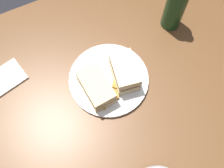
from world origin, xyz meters
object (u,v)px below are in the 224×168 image
at_px(plate, 107,80).
at_px(napkin, 7,78).
at_px(sandwich_half_left, 96,88).
at_px(sandwich_half_right, 124,72).
at_px(cider_bottle, 177,2).

relative_size(plate, napkin, 2.29).
distance_m(sandwich_half_left, sandwich_half_right, 0.10).
bearing_deg(sandwich_half_left, plate, 25.65).
distance_m(plate, napkin, 0.32).
bearing_deg(napkin, sandwich_half_right, -26.92).
relative_size(plate, cider_bottle, 0.92).
bearing_deg(napkin, cider_bottle, -5.10).
distance_m(plate, sandwich_half_right, 0.07).
xyz_separation_m(plate, sandwich_half_right, (0.05, -0.02, 0.04)).
height_order(sandwich_half_left, sandwich_half_right, sandwich_half_right).
bearing_deg(plate, cider_bottle, 18.98).
distance_m(cider_bottle, napkin, 0.59).
bearing_deg(cider_bottle, plate, -161.02).
distance_m(sandwich_half_right, cider_bottle, 0.28).
height_order(sandwich_half_left, cider_bottle, cider_bottle).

